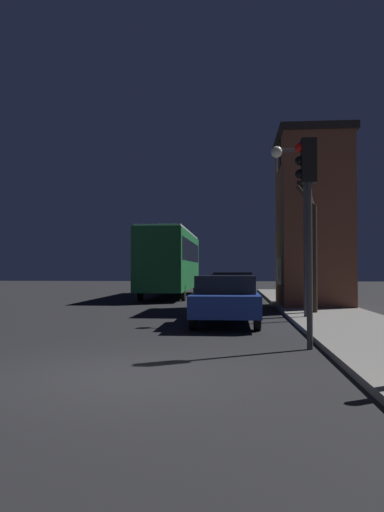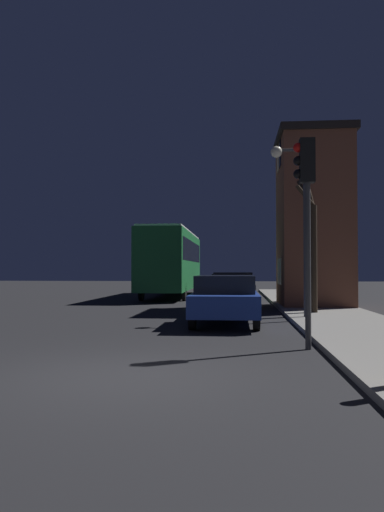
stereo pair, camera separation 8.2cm
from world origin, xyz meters
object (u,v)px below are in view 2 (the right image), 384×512
object	(u,v)px
traffic_light	(306,198)
car_near_lane	(225,298)
bare_tree	(312,246)
car_mid_lane	(233,288)
bus	(172,258)
streetlamp	(296,203)
car_far_lane	(226,284)

from	to	relation	value
traffic_light	car_near_lane	distance (m)	5.32
traffic_light	bare_tree	distance (m)	7.51
car_mid_lane	bare_tree	bearing A→B (deg)	-56.61
traffic_light	car_near_lane	bearing A→B (deg)	111.07
bare_tree	traffic_light	bearing A→B (deg)	-99.44
bus	bare_tree	bearing A→B (deg)	-61.10
bus	car_mid_lane	xyz separation A→B (m)	(3.62, -7.37, -1.46)
bare_tree	bus	bearing A→B (deg)	118.90
streetlamp	bus	world-z (taller)	streetlamp
car_near_lane	car_mid_lane	xyz separation A→B (m)	(0.19, 7.09, 0.02)
car_near_lane	car_mid_lane	size ratio (longest dim) A/B	1.10
bare_tree	bus	distance (m)	13.22
traffic_light	car_far_lane	size ratio (longest dim) A/B	0.98
traffic_light	car_mid_lane	distance (m)	11.90
bare_tree	car_near_lane	size ratio (longest dim) A/B	1.02
traffic_light	car_mid_lane	world-z (taller)	traffic_light
bare_tree	streetlamp	bearing A→B (deg)	-114.17
traffic_light	car_far_lane	bearing A→B (deg)	95.82
car_near_lane	bus	bearing A→B (deg)	103.35
streetlamp	car_near_lane	bearing A→B (deg)	-150.64
traffic_light	car_near_lane	xyz separation A→B (m)	(-1.73, 4.48, -2.29)
streetlamp	car_near_lane	xyz separation A→B (m)	(-2.21, -1.25, -2.93)
streetlamp	car_far_lane	size ratio (longest dim) A/B	1.24
bus	car_near_lane	world-z (taller)	bus
streetlamp	car_far_lane	bearing A→B (deg)	100.17
traffic_light	bus	world-z (taller)	traffic_light
traffic_light	car_far_lane	distance (m)	19.81
bare_tree	car_mid_lane	distance (m)	5.29
streetlamp	car_near_lane	size ratio (longest dim) A/B	1.15
bare_tree	car_mid_lane	xyz separation A→B (m)	(-2.77, 4.20, -1.63)
car_mid_lane	car_far_lane	size ratio (longest dim) A/B	0.98
car_mid_lane	car_far_lane	xyz separation A→B (m)	(-0.45, 7.99, -0.06)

